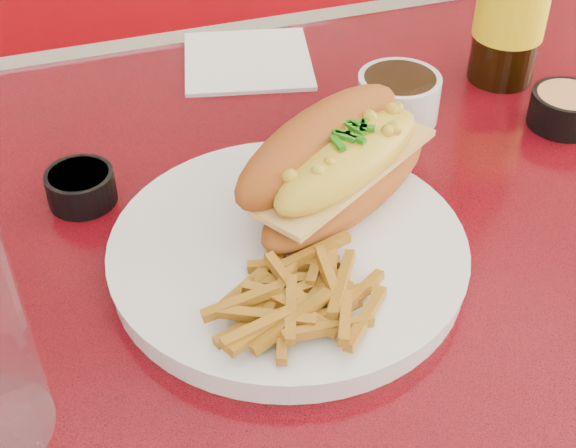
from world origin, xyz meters
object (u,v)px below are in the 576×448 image
object	(u,v)px
fork	(343,207)
gravy_ramekin	(398,96)
sauce_cup_left	(81,186)
diner_table	(402,364)
sauce_cup_right	(566,108)
booth_bench_far	(208,165)
dinner_plate	(288,253)
mac_hoagie	(338,163)

from	to	relation	value
fork	gravy_ramekin	world-z (taller)	gravy_ramekin
sauce_cup_left	gravy_ramekin	bearing A→B (deg)	6.33
diner_table	sauce_cup_right	xyz separation A→B (m)	(0.20, 0.10, 0.18)
diner_table	booth_bench_far	xyz separation A→B (m)	(0.00, 0.81, -0.32)
sauce_cup_right	dinner_plate	bearing A→B (deg)	-162.12
diner_table	sauce_cup_right	distance (m)	0.29
dinner_plate	sauce_cup_right	bearing A→B (deg)	17.88
dinner_plate	gravy_ramekin	world-z (taller)	gravy_ramekin
fork	gravy_ramekin	size ratio (longest dim) A/B	1.65
dinner_plate	gravy_ramekin	size ratio (longest dim) A/B	3.87
diner_table	dinner_plate	distance (m)	0.21
booth_bench_far	fork	size ratio (longest dim) A/B	8.07
fork	booth_bench_far	bearing A→B (deg)	-35.37
mac_hoagie	sauce_cup_right	world-z (taller)	mac_hoagie
fork	mac_hoagie	bearing A→B (deg)	-21.41
booth_bench_far	sauce_cup_left	distance (m)	0.88
diner_table	dinner_plate	size ratio (longest dim) A/B	3.53
sauce_cup_left	mac_hoagie	bearing A→B (deg)	-25.03
dinner_plate	booth_bench_far	bearing A→B (deg)	82.08
gravy_ramekin	sauce_cup_left	size ratio (longest dim) A/B	1.30
gravy_ramekin	sauce_cup_left	xyz separation A→B (m)	(-0.31, -0.03, -0.01)
dinner_plate	sauce_cup_right	xyz separation A→B (m)	(0.32, 0.10, 0.01)
dinner_plate	fork	xyz separation A→B (m)	(0.06, 0.03, 0.01)
booth_bench_far	gravy_ramekin	world-z (taller)	booth_bench_far
dinner_plate	mac_hoagie	bearing A→B (deg)	35.79
diner_table	sauce_cup_left	bearing A→B (deg)	152.04
booth_bench_far	fork	distance (m)	0.93
booth_bench_far	fork	world-z (taller)	booth_bench_far
dinner_plate	mac_hoagie	distance (m)	0.08
booth_bench_far	mac_hoagie	bearing A→B (deg)	-94.26
mac_hoagie	sauce_cup_right	bearing A→B (deg)	-17.96
dinner_plate	sauce_cup_left	distance (m)	0.19
fork	sauce_cup_right	xyz separation A→B (m)	(0.26, 0.07, -0.00)
dinner_plate	mac_hoagie	world-z (taller)	mac_hoagie
mac_hoagie	diner_table	bearing A→B (deg)	-68.21
dinner_plate	fork	distance (m)	0.06
fork	sauce_cup_right	size ratio (longest dim) A/B	1.83
mac_hoagie	gravy_ramekin	bearing A→B (deg)	16.47
diner_table	fork	world-z (taller)	fork
sauce_cup_right	fork	bearing A→B (deg)	-164.15
diner_table	sauce_cup_left	size ratio (longest dim) A/B	17.79
dinner_plate	sauce_cup_right	distance (m)	0.33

